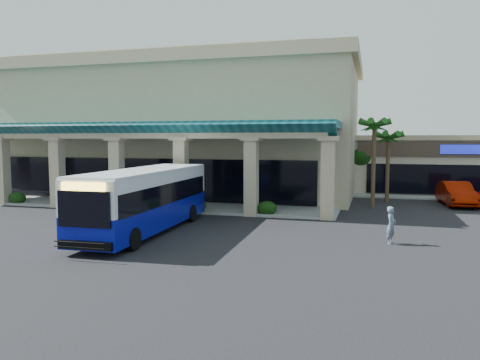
% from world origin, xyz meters
% --- Properties ---
extents(ground, '(110.00, 110.00, 0.00)m').
position_xyz_m(ground, '(0.00, 0.00, 0.00)').
color(ground, black).
extents(main_building, '(30.80, 14.80, 11.35)m').
position_xyz_m(main_building, '(-8.00, 16.00, 5.67)').
color(main_building, tan).
rests_on(main_building, ground).
extents(arcade, '(30.00, 6.20, 5.70)m').
position_xyz_m(arcade, '(-8.00, 6.80, 2.85)').
color(arcade, '#0C4148').
rests_on(arcade, ground).
extents(palm_0, '(2.40, 2.40, 6.60)m').
position_xyz_m(palm_0, '(8.50, 11.00, 3.30)').
color(palm_0, '#184F15').
rests_on(palm_0, ground).
extents(palm_1, '(2.40, 2.40, 5.80)m').
position_xyz_m(palm_1, '(9.50, 14.00, 2.90)').
color(palm_1, '#184F15').
rests_on(palm_1, ground).
extents(broadleaf_tree, '(2.60, 2.60, 4.81)m').
position_xyz_m(broadleaf_tree, '(7.50, 19.00, 2.41)').
color(broadleaf_tree, black).
rests_on(broadleaf_tree, ground).
extents(transit_bus, '(2.92, 11.23, 3.12)m').
position_xyz_m(transit_bus, '(-2.26, -1.00, 1.56)').
color(transit_bus, '#080F92').
rests_on(transit_bus, ground).
extents(pedestrian, '(0.57, 0.70, 1.66)m').
position_xyz_m(pedestrian, '(9.28, -0.43, 0.83)').
color(pedestrian, slate).
rests_on(pedestrian, ground).
extents(car_white, '(2.20, 5.15, 1.65)m').
position_xyz_m(car_white, '(14.07, 13.33, 0.83)').
color(car_white, '#841200').
rests_on(car_white, ground).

